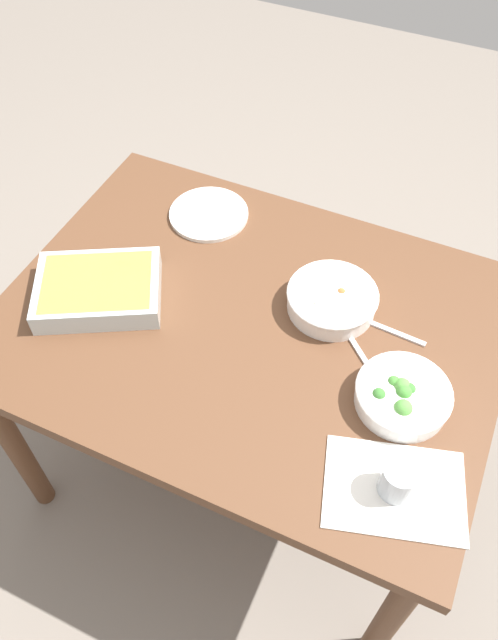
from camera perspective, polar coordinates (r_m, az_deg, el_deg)
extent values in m
plane|color=slate|center=(2.16, 0.00, -12.31)|extent=(6.00, 6.00, 0.00)
cube|color=brown|center=(1.55, 0.00, -0.46)|extent=(1.20, 0.90, 0.04)
cylinder|color=brown|center=(1.90, -20.42, -10.45)|extent=(0.06, 0.06, 0.70)
cylinder|color=brown|center=(1.66, 12.60, -24.70)|extent=(0.06, 0.06, 0.70)
cylinder|color=brown|center=(2.23, -8.54, 5.41)|extent=(0.06, 0.06, 0.70)
cylinder|color=brown|center=(2.03, 18.81, -3.95)|extent=(0.06, 0.06, 0.70)
cube|color=silver|center=(1.34, 12.98, -14.63)|extent=(0.32, 0.27, 0.00)
cylinder|color=white|center=(1.55, 7.47, 1.79)|extent=(0.22, 0.22, 0.05)
torus|color=white|center=(1.53, 7.56, 2.36)|extent=(0.22, 0.22, 0.01)
cylinder|color=olive|center=(1.55, 7.48, 1.86)|extent=(0.18, 0.18, 0.03)
sphere|color=olive|center=(1.56, 7.54, 3.50)|extent=(0.01, 0.01, 0.01)
sphere|color=#C66633|center=(1.53, 7.15, 2.19)|extent=(0.02, 0.02, 0.02)
sphere|color=#C66633|center=(1.51, 5.88, 1.30)|extent=(0.02, 0.02, 0.02)
sphere|color=#C66633|center=(1.54, 8.31, 2.47)|extent=(0.02, 0.02, 0.02)
cylinder|color=white|center=(1.42, 13.65, -6.72)|extent=(0.20, 0.20, 0.05)
torus|color=white|center=(1.40, 13.81, -6.27)|extent=(0.21, 0.21, 0.01)
cylinder|color=#8CB272|center=(1.41, 13.67, -6.67)|extent=(0.17, 0.17, 0.02)
sphere|color=#569E42|center=(1.37, 13.73, -7.75)|extent=(0.04, 0.04, 0.04)
sphere|color=#478C38|center=(1.40, 13.78, -6.34)|extent=(0.04, 0.04, 0.04)
sphere|color=#3D7A33|center=(1.38, 11.62, -6.60)|extent=(0.03, 0.03, 0.03)
sphere|color=#569E42|center=(1.40, 13.64, -5.83)|extent=(0.04, 0.04, 0.04)
sphere|color=#478C38|center=(1.41, 12.92, -5.47)|extent=(0.03, 0.03, 0.03)
sphere|color=#3D7A33|center=(1.41, 14.24, -6.07)|extent=(0.03, 0.03, 0.03)
cube|color=silver|center=(1.60, -13.42, 2.68)|extent=(0.37, 0.34, 0.06)
cube|color=gold|center=(1.59, -13.49, 2.97)|extent=(0.32, 0.30, 0.04)
cylinder|color=#B2BCC6|center=(1.30, 13.30, -13.90)|extent=(0.07, 0.07, 0.08)
cylinder|color=black|center=(1.31, 13.20, -14.14)|extent=(0.06, 0.06, 0.05)
cylinder|color=silver|center=(1.79, -3.65, 9.51)|extent=(0.22, 0.22, 0.01)
cube|color=silver|center=(1.54, 13.23, -1.19)|extent=(0.14, 0.02, 0.01)
ellipsoid|color=silver|center=(1.55, 10.35, 0.07)|extent=(0.04, 0.03, 0.01)
cube|color=silver|center=(1.49, 9.96, -2.91)|extent=(0.11, 0.11, 0.01)
cube|color=silver|center=(1.45, 11.54, -5.42)|extent=(0.05, 0.05, 0.01)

